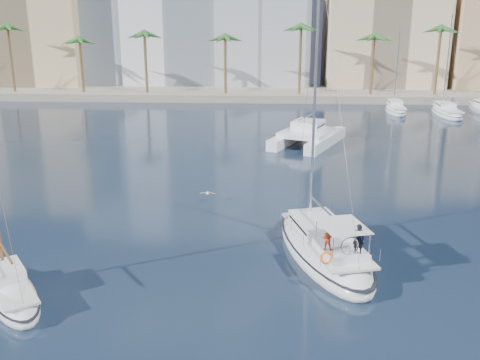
{
  "coord_description": "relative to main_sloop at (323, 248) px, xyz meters",
  "views": [
    {
      "loc": [
        2.06,
        -29.48,
        12.72
      ],
      "look_at": [
        0.36,
        1.5,
        3.33
      ],
      "focal_mm": 40.0,
      "sensor_mm": 36.0,
      "label": 1
    }
  ],
  "objects": [
    {
      "name": "building_beige",
      "position": [
        16.81,
        72.02,
        9.48
      ],
      "size": [
        20.0,
        14.0,
        20.0
      ],
      "primitive_type": "cube",
      "color": "beige",
      "rests_on": "ground"
    },
    {
      "name": "moored_yacht_a",
      "position": [
        14.81,
        49.02,
        -0.52
      ],
      "size": [
        3.37,
        9.52,
        11.9
      ],
      "primitive_type": null,
      "rotation": [
        0.0,
        0.0,
        -0.07
      ],
      "color": "white",
      "rests_on": "ground"
    },
    {
      "name": "catamaran",
      "position": [
        0.98,
        28.11,
        0.59
      ],
      "size": [
        8.86,
        11.56,
        15.3
      ],
      "rotation": [
        0.0,
        0.0,
        -0.41
      ],
      "color": "white",
      "rests_on": "ground"
    },
    {
      "name": "palm_centre",
      "position": [
        -5.19,
        59.02,
        9.77
      ],
      "size": [
        3.6,
        3.6,
        12.3
      ],
      "color": "brown",
      "rests_on": "ground"
    },
    {
      "name": "palm_left",
      "position": [
        -39.19,
        59.02,
        9.77
      ],
      "size": [
        3.6,
        3.6,
        12.3
      ],
      "color": "brown",
      "rests_on": "ground"
    },
    {
      "name": "seagull",
      "position": [
        -7.46,
        8.89,
        0.17
      ],
      "size": [
        1.12,
        0.48,
        0.21
      ],
      "color": "silver",
      "rests_on": "ground"
    },
    {
      "name": "building_tan_left",
      "position": [
        -47.19,
        71.02,
        10.48
      ],
      "size": [
        22.0,
        14.0,
        22.0
      ],
      "primitive_type": "cube",
      "color": "tan",
      "rests_on": "ground"
    },
    {
      "name": "main_sloop",
      "position": [
        0.0,
        0.0,
        0.0
      ],
      "size": [
        6.36,
        11.68,
        16.54
      ],
      "rotation": [
        0.0,
        0.0,
        0.27
      ],
      "color": "white",
      "rests_on": "ground"
    },
    {
      "name": "quay",
      "position": [
        -5.19,
        63.02,
        0.08
      ],
      "size": [
        120.0,
        14.0,
        1.2
      ],
      "primitive_type": "cube",
      "color": "gray",
      "rests_on": "ground"
    },
    {
      "name": "moored_yacht_b",
      "position": [
        21.31,
        47.02,
        -0.52
      ],
      "size": [
        3.32,
        10.83,
        13.72
      ],
      "primitive_type": null,
      "rotation": [
        0.0,
        0.0,
        -0.02
      ],
      "color": "white",
      "rests_on": "ground"
    },
    {
      "name": "palm_right",
      "position": [
        28.81,
        59.02,
        9.77
      ],
      "size": [
        3.6,
        3.6,
        12.3
      ],
      "color": "brown",
      "rests_on": "ground"
    },
    {
      "name": "ground",
      "position": [
        -5.19,
        2.02,
        -0.52
      ],
      "size": [
        160.0,
        160.0,
        0.0
      ],
      "primitive_type": "plane",
      "color": "black",
      "rests_on": "ground"
    },
    {
      "name": "building_modern",
      "position": [
        -17.19,
        75.02,
        13.48
      ],
      "size": [
        42.0,
        16.0,
        28.0
      ],
      "primitive_type": "cube",
      "color": "white",
      "rests_on": "ground"
    },
    {
      "name": "small_sloop",
      "position": [
        -15.15,
        -5.51,
        -0.13
      ],
      "size": [
        5.69,
        6.61,
        9.61
      ],
      "rotation": [
        0.0,
        0.0,
        0.64
      ],
      "color": "white",
      "rests_on": "ground"
    }
  ]
}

